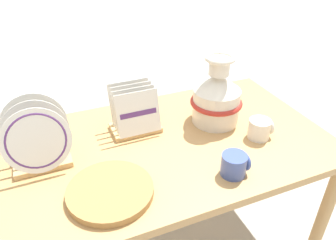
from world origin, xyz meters
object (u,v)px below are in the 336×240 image
at_px(dish_rack_square_plates, 135,115).
at_px(dish_rack_round_plates, 38,142).
at_px(wicker_charger_stack, 110,191).
at_px(mug_cream_glaze, 260,129).
at_px(ceramic_vase, 217,96).
at_px(mug_cobalt_glaze, 235,164).

bearing_deg(dish_rack_square_plates, dish_rack_round_plates, -166.69).
relative_size(wicker_charger_stack, mug_cream_glaze, 2.93).
bearing_deg(dish_rack_round_plates, mug_cream_glaze, -10.54).
relative_size(ceramic_vase, mug_cream_glaze, 3.12).
distance_m(dish_rack_round_plates, mug_cobalt_glaze, 0.72).
xyz_separation_m(dish_rack_round_plates, wicker_charger_stack, (0.20, -0.25, -0.09)).
bearing_deg(ceramic_vase, mug_cobalt_glaze, -108.27).
xyz_separation_m(wicker_charger_stack, mug_cobalt_glaze, (0.45, -0.07, 0.03)).
relative_size(ceramic_vase, dish_rack_round_plates, 1.21).
bearing_deg(mug_cream_glaze, wicker_charger_stack, -172.60).
bearing_deg(dish_rack_round_plates, dish_rack_square_plates, 13.31).
height_order(ceramic_vase, dish_rack_square_plates, ceramic_vase).
height_order(wicker_charger_stack, mug_cream_glaze, mug_cream_glaze).
height_order(dish_rack_round_plates, mug_cobalt_glaze, dish_rack_round_plates).
xyz_separation_m(dish_rack_round_plates, mug_cream_glaze, (0.87, -0.16, -0.06)).
distance_m(mug_cobalt_glaze, mug_cream_glaze, 0.27).
bearing_deg(dish_rack_square_plates, mug_cobalt_glaze, -59.17).
bearing_deg(dish_rack_round_plates, mug_cobalt_glaze, -26.37).
relative_size(wicker_charger_stack, mug_cobalt_glaze, 2.93).
bearing_deg(wicker_charger_stack, ceramic_vase, 26.09).
distance_m(dish_rack_square_plates, wicker_charger_stack, 0.40).
bearing_deg(ceramic_vase, dish_rack_square_plates, 169.22).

